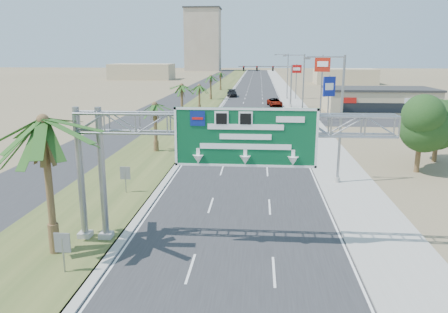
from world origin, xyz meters
The scene contains 30 objects.
road centered at (0.00, 110.00, 0.01)m, with size 12.00×300.00×0.02m, color #28282B.
sidewalk_right centered at (8.50, 110.00, 0.05)m, with size 4.00×300.00×0.10m, color #9E9B93.
median_grass centered at (-10.00, 110.00, 0.06)m, with size 7.00×300.00×0.12m, color #3B4C21.
opposing_road centered at (-17.00, 110.00, 0.01)m, with size 8.00×300.00×0.02m, color #28282B.
sign_gantry centered at (-1.06, 9.93, 6.06)m, with size 16.75×1.24×7.50m.
palm_near centered at (-9.20, 8.00, 6.93)m, with size 5.70×5.70×8.35m.
palm_row_b centered at (-9.50, 32.00, 4.90)m, with size 3.99×3.99×5.95m.
palm_row_c centered at (-9.50, 48.00, 5.66)m, with size 3.99×3.99×6.75m.
palm_row_d centered at (-9.50, 66.00, 4.42)m, with size 3.99×3.99×5.45m.
palm_row_e centered at (-9.50, 85.00, 5.09)m, with size 3.99×3.99×6.15m.
palm_row_f centered at (-9.50, 110.00, 4.71)m, with size 3.99×3.99×5.75m.
streetlight_near centered at (7.30, 22.00, 4.69)m, with size 3.27×0.44×10.00m.
streetlight_mid centered at (7.30, 52.00, 4.69)m, with size 3.27×0.44×10.00m.
streetlight_far centered at (7.30, 88.00, 4.69)m, with size 3.27×0.44×10.00m.
signal_mast centered at (5.17, 71.97, 4.85)m, with size 10.28×0.71×8.00m.
store_building centered at (22.00, 66.00, 2.00)m, with size 18.00×10.00×4.00m, color tan.
oak_near centered at (15.00, 26.00, 4.53)m, with size 4.50×4.50×6.80m.
oak_far centered at (18.00, 30.00, 3.82)m, with size 3.50×3.50×5.60m.
median_signback_a centered at (-7.80, 6.00, 1.45)m, with size 0.75×0.08×2.08m.
median_signback_b centered at (-8.50, 18.00, 1.45)m, with size 0.75×0.08×2.08m.
tower_distant centered at (-32.00, 250.00, 17.50)m, with size 20.00×16.00×35.00m, color tan.
building_distant_left centered at (-45.00, 160.00, 3.00)m, with size 24.00×14.00×6.00m, color tan.
building_distant_right centered at (30.00, 140.00, 2.50)m, with size 20.00×12.00×5.00m, color tan.
car_left_lane centered at (-3.03, 33.89, 0.73)m, with size 1.74×4.31×1.47m, color black.
car_mid_lane centered at (-0.56, 52.39, 0.67)m, with size 1.42×4.08×1.35m, color maroon.
car_right_lane centered at (4.27, 74.09, 0.74)m, with size 2.46×5.34×1.48m, color gray.
car_far centered at (-5.25, 92.22, 0.82)m, with size 2.31×5.67×1.65m, color black.
pole_sign_red_near centered at (11.03, 58.84, 7.82)m, with size 2.40×0.89×9.86m.
pole_sign_blue centered at (11.86, 56.43, 4.92)m, with size 1.96×1.04×6.85m.
pole_sign_red_far centered at (9.47, 88.12, 6.12)m, with size 2.20×0.38×7.79m.
Camera 1 is at (1.13, -12.02, 10.13)m, focal length 35.00 mm.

